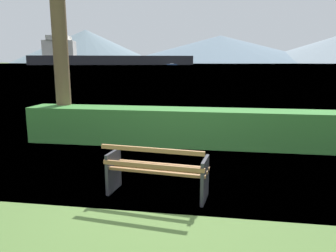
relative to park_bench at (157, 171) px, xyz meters
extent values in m
plane|color=#4C6B33|center=(0.01, 0.06, -0.42)|extent=(1400.00, 1400.00, 0.00)
plane|color=#7A99A8|center=(0.01, 309.42, -0.42)|extent=(620.00, 620.00, 0.00)
cube|color=olive|center=(-0.02, -0.13, 0.03)|extent=(1.61, 0.25, 0.04)
cube|color=olive|center=(0.01, 0.06, 0.03)|extent=(1.61, 0.25, 0.04)
cube|color=olive|center=(0.03, 0.25, 0.03)|extent=(1.61, 0.25, 0.04)
cube|color=olive|center=(-0.02, -0.21, 0.15)|extent=(1.61, 0.23, 0.06)
cube|color=olive|center=(-0.03, -0.25, 0.41)|extent=(1.61, 0.23, 0.06)
cube|color=#2D2D33|center=(-0.76, 0.13, -0.09)|extent=(0.11, 0.51, 0.68)
cube|color=#2D2D33|center=(0.76, -0.05, -0.09)|extent=(0.11, 0.51, 0.68)
cube|color=#387A33|center=(0.01, 3.34, 0.05)|extent=(8.12, 0.89, 0.94)
cylinder|color=brown|center=(-3.36, 3.67, 2.10)|extent=(0.41, 0.41, 5.05)
cube|color=#232328|center=(-74.11, 219.26, 2.71)|extent=(112.53, 47.78, 6.27)
cube|color=silver|center=(-108.56, 209.45, 10.86)|extent=(23.77, 20.92, 10.03)
cube|color=silver|center=(-108.56, 209.45, 17.44)|extent=(18.44, 20.97, 3.13)
cube|color=#335693|center=(-31.36, 215.17, -0.06)|extent=(7.29, 3.92, 0.72)
cube|color=silver|center=(-31.36, 215.17, 0.53)|extent=(2.81, 2.22, 0.47)
cone|color=slate|center=(-235.94, 557.09, 28.45)|extent=(254.97, 254.97, 57.74)
cone|color=slate|center=(0.01, 589.31, 23.24)|extent=(363.27, 363.27, 47.33)
camera|label=1|loc=(0.95, -4.80, 1.70)|focal=34.64mm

